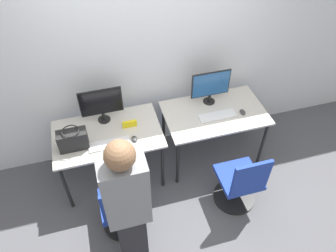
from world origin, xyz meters
TOP-DOWN VIEW (x-y plane):
  - ground_plane at (0.00, 0.00)m, footprint 20.00×20.00m
  - wall_back at (0.00, 0.85)m, footprint 12.00×0.05m
  - desk_left at (-0.63, 0.36)m, footprint 1.17×0.72m
  - monitor_left at (-0.63, 0.58)m, footprint 0.47×0.14m
  - keyboard_left at (-0.63, 0.18)m, footprint 0.43×0.13m
  - mouse_left at (-0.36, 0.18)m, footprint 0.06×0.09m
  - office_chair_left at (-0.62, -0.36)m, footprint 0.48×0.48m
  - person_left at (-0.59, -0.73)m, footprint 0.36×0.23m
  - desk_right at (0.63, 0.36)m, footprint 1.17×0.72m
  - monitor_right at (0.63, 0.56)m, footprint 0.47×0.14m
  - keyboard_right at (0.63, 0.28)m, footprint 0.43×0.13m
  - mouse_right at (0.93, 0.26)m, footprint 0.06×0.09m
  - office_chair_right at (0.66, -0.40)m, footprint 0.48×0.48m
  - handbag at (-0.98, 0.25)m, footprint 0.30×0.18m
  - placard_left at (-0.37, 0.40)m, footprint 0.16×0.03m

SIDE VIEW (x-z plane):
  - ground_plane at x=0.00m, z-range 0.00..0.00m
  - office_chair_left at x=-0.62m, z-range -0.09..0.77m
  - office_chair_right at x=0.66m, z-range -0.09..0.77m
  - desk_left at x=-0.63m, z-range 0.29..1.03m
  - desk_right at x=0.63m, z-range 0.29..1.03m
  - keyboard_left at x=-0.63m, z-range 0.74..0.76m
  - keyboard_right at x=0.63m, z-range 0.74..0.76m
  - mouse_left at x=-0.36m, z-range 0.74..0.77m
  - mouse_right at x=0.93m, z-range 0.74..0.77m
  - placard_left at x=-0.37m, z-range 0.74..0.82m
  - handbag at x=-0.98m, z-range 0.73..0.98m
  - person_left at x=-0.59m, z-range 0.09..1.81m
  - monitor_left at x=-0.63m, z-range 0.77..1.20m
  - monitor_right at x=0.63m, z-range 0.77..1.20m
  - wall_back at x=0.00m, z-range 0.00..2.80m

